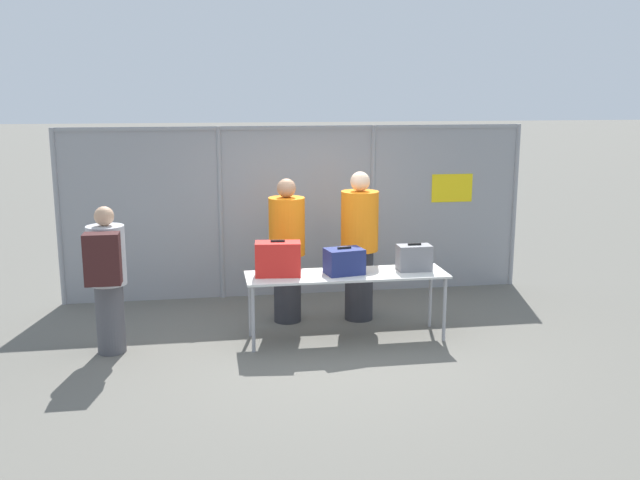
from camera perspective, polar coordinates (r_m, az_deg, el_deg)
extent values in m
plane|color=#605E56|center=(8.12, 0.28, -8.42)|extent=(120.00, 120.00, 0.00)
cylinder|color=gray|center=(9.97, -20.21, 1.66)|extent=(0.07, 0.07, 2.35)
cylinder|color=gray|center=(9.79, -7.95, 2.10)|extent=(0.07, 0.07, 2.35)
cylinder|color=gray|center=(10.06, 4.21, 2.44)|extent=(0.07, 0.07, 2.35)
cylinder|color=gray|center=(10.75, 15.27, 2.66)|extent=(0.07, 0.07, 2.35)
cube|color=gray|center=(9.87, -1.79, 2.29)|extent=(6.35, 0.01, 2.35)
cube|color=gray|center=(9.74, -1.83, 8.95)|extent=(6.35, 0.04, 0.04)
cube|color=yellow|center=(10.34, 10.52, 4.11)|extent=(0.60, 0.01, 0.40)
cube|color=silver|center=(8.12, 2.14, -2.79)|extent=(2.30, 0.64, 0.02)
cylinder|color=#99999E|center=(7.84, -5.37, -6.32)|extent=(0.04, 0.04, 0.75)
cylinder|color=#99999E|center=(8.26, 9.93, -5.49)|extent=(0.04, 0.04, 0.75)
cylinder|color=#99999E|center=(8.33, -5.62, -5.22)|extent=(0.04, 0.04, 0.75)
cylinder|color=#99999E|center=(8.73, 8.81, -4.51)|extent=(0.04, 0.04, 0.75)
cube|color=red|center=(7.99, -3.39, -1.52)|extent=(0.53, 0.31, 0.39)
cube|color=black|center=(7.95, -3.41, -0.08)|extent=(0.16, 0.04, 0.02)
cube|color=navy|center=(8.07, 1.95, -1.72)|extent=(0.46, 0.36, 0.29)
cube|color=black|center=(8.03, 1.96, -0.62)|extent=(0.16, 0.05, 0.02)
cube|color=slate|center=(8.30, 7.54, -1.41)|extent=(0.39, 0.22, 0.30)
cube|color=black|center=(8.27, 7.57, -0.33)|extent=(0.15, 0.02, 0.02)
cylinder|color=#4C4C51|center=(8.13, -16.42, -6.03)|extent=(0.30, 0.30, 0.77)
cylinder|color=#B2B2B7|center=(7.95, -16.71, -1.18)|extent=(0.40, 0.40, 0.64)
sphere|color=tan|center=(7.87, -16.89, 1.84)|extent=(0.21, 0.21, 0.21)
cube|color=#381919|center=(7.64, -17.01, -1.46)|extent=(0.36, 0.22, 0.54)
cylinder|color=#2D2D33|center=(8.92, 3.14, -3.59)|extent=(0.35, 0.35, 0.88)
cylinder|color=orange|center=(8.74, 3.19, 1.53)|extent=(0.46, 0.46, 0.74)
sphere|color=beige|center=(8.67, 3.23, 4.70)|extent=(0.24, 0.24, 0.24)
cylinder|color=#2D2D33|center=(8.84, -2.63, -3.85)|extent=(0.34, 0.34, 0.85)
cylinder|color=orange|center=(8.66, -2.67, 1.10)|extent=(0.44, 0.44, 0.71)
sphere|color=#A57A5B|center=(8.59, -2.70, 4.17)|extent=(0.23, 0.23, 0.23)
cube|color=white|center=(12.90, 3.42, 1.22)|extent=(2.68, 1.47, 0.59)
sphere|color=black|center=(12.08, 2.06, -0.32)|extent=(0.55, 0.55, 0.55)
sphere|color=black|center=(13.60, 0.75, 1.05)|extent=(0.55, 0.55, 0.55)
cylinder|color=#59595B|center=(12.68, -4.60, -0.11)|extent=(0.94, 0.06, 0.06)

